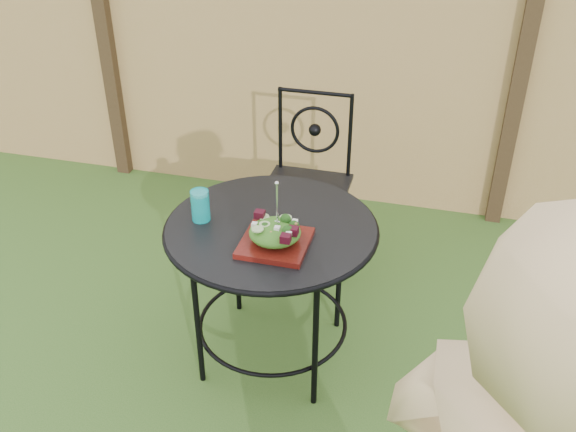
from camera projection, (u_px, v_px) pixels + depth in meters
The scene contains 7 objects.
fence at pixel (300, 56), 3.96m from camera, with size 8.00×0.12×1.90m.
patio_table at pixel (272, 252), 2.80m from camera, with size 0.92×0.92×0.72m.
patio_chair at pixel (308, 177), 3.56m from camera, with size 0.46×0.46×0.95m.
salad_plate at pixel (275, 243), 2.60m from camera, with size 0.27×0.27×0.02m, color #420C09.
salad at pixel (275, 232), 2.57m from camera, with size 0.21×0.21×0.08m, color #235614.
fork at pixel (277, 205), 2.50m from camera, with size 0.01×0.01×0.18m, color silver.
drinking_glass at pixel (200, 206), 2.73m from camera, with size 0.08×0.08×0.14m, color #0D999A.
Camera 1 is at (0.93, -1.58, 2.20)m, focal length 40.00 mm.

